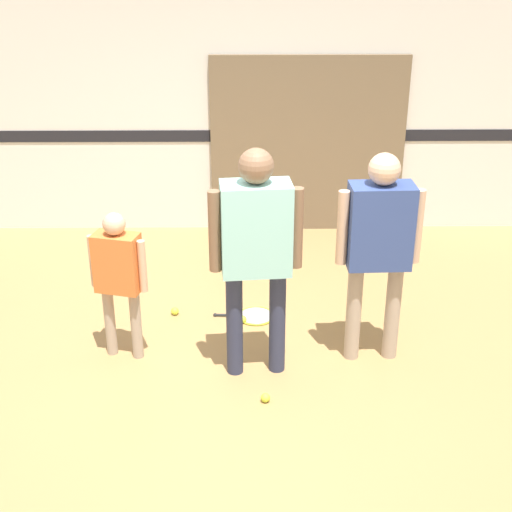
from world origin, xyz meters
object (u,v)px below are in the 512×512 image
at_px(person_student_right, 379,237).
at_px(tennis_ball_near_instructor, 265,398).
at_px(tennis_ball_by_spare_racket, 243,319).
at_px(tennis_ball_stray_left, 175,311).
at_px(racket_spare_on_floor, 254,316).
at_px(person_student_left, 118,270).
at_px(person_instructor, 256,241).

xyz_separation_m(person_student_right, tennis_ball_near_instructor, (-0.81, -0.57, -0.96)).
distance_m(tennis_ball_by_spare_racket, tennis_ball_stray_left, 0.59).
xyz_separation_m(tennis_ball_near_instructor, tennis_ball_stray_left, (-0.74, 1.23, 0.00)).
bearing_deg(racket_spare_on_floor, tennis_ball_stray_left, -1.16).
relative_size(person_student_left, person_student_right, 0.73).
bearing_deg(tennis_ball_near_instructor, tennis_ball_stray_left, 121.06).
distance_m(person_student_left, racket_spare_on_floor, 1.35).
bearing_deg(person_student_right, person_instructor, 9.53).
xyz_separation_m(person_student_left, person_student_right, (1.88, -0.04, 0.27)).
xyz_separation_m(person_instructor, tennis_ball_near_instructor, (0.06, -0.39, -1.02)).
bearing_deg(person_instructor, person_student_left, 162.23).
distance_m(racket_spare_on_floor, tennis_ball_stray_left, 0.67).
height_order(tennis_ball_by_spare_racket, tennis_ball_stray_left, same).
xyz_separation_m(person_student_right, tennis_ball_stray_left, (-1.55, 0.66, -0.96)).
relative_size(person_student_right, tennis_ball_near_instructor, 24.36).
bearing_deg(person_instructor, tennis_ball_by_spare_racket, 93.08).
bearing_deg(racket_spare_on_floor, person_student_right, 148.10).
relative_size(person_instructor, tennis_ball_by_spare_racket, 25.72).
bearing_deg(tennis_ball_near_instructor, racket_spare_on_floor, 93.27).
height_order(person_student_left, tennis_ball_near_instructor, person_student_left).
distance_m(person_instructor, tennis_ball_stray_left, 1.48).
bearing_deg(person_instructor, racket_spare_on_floor, 85.18).
distance_m(person_student_right, tennis_ball_stray_left, 1.94).
bearing_deg(person_student_left, tennis_ball_stray_left, 76.80).
bearing_deg(racket_spare_on_floor, tennis_ball_near_instructor, 96.01).
bearing_deg(tennis_ball_stray_left, person_student_right, -22.86).
xyz_separation_m(person_student_left, tennis_ball_by_spare_racket, (0.90, 0.47, -0.69)).
xyz_separation_m(racket_spare_on_floor, tennis_ball_near_instructor, (0.07, -1.18, 0.02)).
bearing_deg(tennis_ball_near_instructor, person_instructor, 98.88).
height_order(person_student_right, racket_spare_on_floor, person_student_right).
relative_size(person_instructor, person_student_right, 1.06).
relative_size(tennis_ball_by_spare_racket, tennis_ball_stray_left, 1.00).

